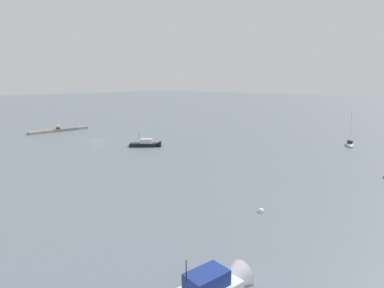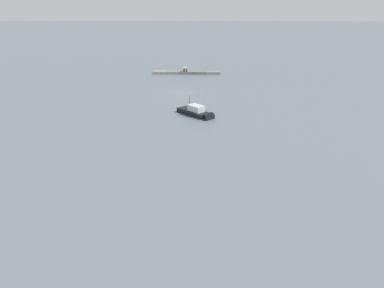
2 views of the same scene
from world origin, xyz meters
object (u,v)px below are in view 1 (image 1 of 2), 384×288
(mooring_buoy_mid, at_px, (261,211))
(motorboat_black_mid, at_px, (148,145))
(person_seated_brown_right, at_px, (57,128))
(umbrella_open_yellow, at_px, (58,125))
(sailboat_grey_far, at_px, (349,144))
(person_seated_grey_left, at_px, (59,128))

(mooring_buoy_mid, bearing_deg, motorboat_black_mid, -111.07)
(person_seated_brown_right, bearing_deg, umbrella_open_yellow, -159.33)
(person_seated_brown_right, relative_size, sailboat_grey_far, 0.10)
(motorboat_black_mid, bearing_deg, umbrella_open_yellow, -128.62)
(person_seated_grey_left, bearing_deg, person_seated_brown_right, 10.41)
(person_seated_brown_right, distance_m, sailboat_grey_far, 69.28)
(person_seated_brown_right, distance_m, mooring_buoy_mid, 68.07)
(umbrella_open_yellow, distance_m, motorboat_black_mid, 32.61)
(person_seated_grey_left, height_order, sailboat_grey_far, sailboat_grey_far)
(mooring_buoy_mid, bearing_deg, person_seated_grey_left, -98.48)
(person_seated_brown_right, distance_m, umbrella_open_yellow, 0.89)
(sailboat_grey_far, xyz_separation_m, motorboat_black_mid, (28.96, -28.65, 0.11))
(person_seated_brown_right, height_order, umbrella_open_yellow, umbrella_open_yellow)
(person_seated_grey_left, distance_m, mooring_buoy_mid, 68.25)
(person_seated_grey_left, distance_m, umbrella_open_yellow, 0.89)
(motorboat_black_mid, bearing_deg, mooring_buoy_mid, 23.70)
(motorboat_black_mid, bearing_deg, sailboat_grey_far, 90.07)
(umbrella_open_yellow, xyz_separation_m, motorboat_black_mid, (-3.75, 32.37, -1.35))
(umbrella_open_yellow, height_order, mooring_buoy_mid, umbrella_open_yellow)
(person_seated_grey_left, bearing_deg, sailboat_grey_far, 117.64)
(mooring_buoy_mid, bearing_deg, umbrella_open_yellow, -98.25)
(umbrella_open_yellow, distance_m, mooring_buoy_mid, 68.23)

